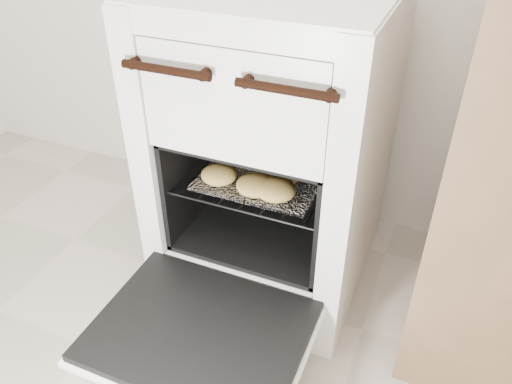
% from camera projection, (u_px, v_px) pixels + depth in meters
% --- Properties ---
extents(stove, '(0.56, 0.62, 0.85)m').
position_uv_depth(stove, '(275.00, 153.00, 1.38)').
color(stove, silver).
rests_on(stove, ground).
extents(oven_door, '(0.50, 0.39, 0.04)m').
position_uv_depth(oven_door, '(200.00, 333.00, 1.16)').
color(oven_door, black).
rests_on(oven_door, stove).
extents(oven_rack, '(0.40, 0.39, 0.01)m').
position_uv_depth(oven_rack, '(267.00, 173.00, 1.35)').
color(oven_rack, black).
rests_on(oven_rack, stove).
extents(foil_sheet, '(0.31, 0.28, 0.01)m').
position_uv_depth(foil_sheet, '(264.00, 175.00, 1.33)').
color(foil_sheet, white).
rests_on(foil_sheet, oven_rack).
extents(baked_rolls, '(0.29, 0.32, 0.04)m').
position_uv_depth(baked_rolls, '(262.00, 173.00, 1.30)').
color(baked_rolls, tan).
rests_on(baked_rolls, foil_sheet).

